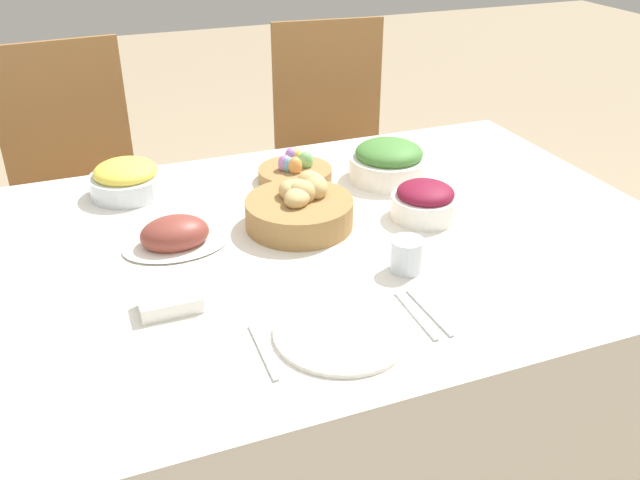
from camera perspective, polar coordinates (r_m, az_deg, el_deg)
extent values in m
plane|color=tan|center=(2.04, -1.03, -18.40)|extent=(12.00, 12.00, 0.00)
cube|color=white|center=(1.78, -1.13, -10.33)|extent=(1.76, 1.14, 0.74)
cylinder|color=olive|center=(2.44, -1.36, -2.49)|extent=(0.03, 0.03, 0.45)
cylinder|color=olive|center=(2.55, 7.16, -1.31)|extent=(0.03, 0.03, 0.45)
cylinder|color=olive|center=(2.77, -3.24, 1.55)|extent=(0.03, 0.03, 0.45)
cylinder|color=olive|center=(2.87, 4.37, 2.45)|extent=(0.03, 0.03, 0.45)
cube|color=olive|center=(2.55, 1.81, 4.85)|extent=(0.46, 0.46, 0.02)
cube|color=olive|center=(2.63, 0.65, 12.23)|extent=(0.42, 0.06, 0.55)
cylinder|color=olive|center=(2.32, -21.93, -6.84)|extent=(0.03, 0.03, 0.45)
cylinder|color=olive|center=(2.35, -12.60, -4.73)|extent=(0.03, 0.03, 0.45)
cylinder|color=olive|center=(2.65, -22.89, -2.33)|extent=(0.03, 0.03, 0.45)
cylinder|color=olive|center=(2.68, -14.74, -0.55)|extent=(0.03, 0.03, 0.45)
cube|color=olive|center=(2.37, -18.92, 1.35)|extent=(0.45, 0.45, 0.02)
cube|color=olive|center=(2.46, -20.72, 9.17)|extent=(0.42, 0.05, 0.55)
cylinder|color=#9E7542|center=(1.62, -1.76, 2.29)|extent=(0.26, 0.26, 0.07)
ellipsoid|color=tan|center=(1.62, -2.50, 4.17)|extent=(0.06, 0.08, 0.05)
ellipsoid|color=tan|center=(1.64, -0.83, 4.79)|extent=(0.08, 0.09, 0.06)
ellipsoid|color=tan|center=(1.62, -1.59, 3.88)|extent=(0.10, 0.09, 0.06)
ellipsoid|color=tan|center=(1.58, -1.89, 3.57)|extent=(0.10, 0.10, 0.05)
ellipsoid|color=tan|center=(1.62, -1.94, 4.12)|extent=(0.09, 0.09, 0.06)
ellipsoid|color=tan|center=(1.60, -1.52, 4.03)|extent=(0.09, 0.09, 0.06)
ellipsoid|color=tan|center=(1.63, -0.40, 4.51)|extent=(0.07, 0.09, 0.06)
cylinder|color=#9E7542|center=(1.88, -2.11, 5.56)|extent=(0.20, 0.20, 0.03)
ellipsoid|color=#7FCC7A|center=(1.88, -1.20, 6.74)|extent=(0.04, 0.04, 0.05)
ellipsoid|color=#60B2E0|center=(1.84, -2.13, 6.20)|extent=(0.04, 0.04, 0.05)
ellipsoid|color=#B27AD1|center=(1.91, -2.43, 7.12)|extent=(0.04, 0.04, 0.05)
ellipsoid|color=#F29E4C|center=(1.84, -2.12, 6.26)|extent=(0.04, 0.04, 0.05)
ellipsoid|color=#60B2E0|center=(1.85, -2.68, 6.34)|extent=(0.04, 0.04, 0.05)
ellipsoid|color=#B27AD1|center=(1.86, -2.96, 6.43)|extent=(0.04, 0.04, 0.05)
ellipsoid|color=#F4D151|center=(1.92, -2.06, 7.12)|extent=(0.03, 0.03, 0.04)
ellipsoid|color=white|center=(1.58, -12.04, -0.33)|extent=(0.24, 0.17, 0.01)
ellipsoid|color=brown|center=(1.57, -12.13, 0.53)|extent=(0.16, 0.12, 0.08)
cylinder|color=white|center=(1.89, 5.76, 6.07)|extent=(0.22, 0.22, 0.07)
ellipsoid|color=#478438|center=(1.87, 5.83, 7.32)|extent=(0.19, 0.19, 0.07)
cylinder|color=silver|center=(1.86, -15.92, 4.50)|extent=(0.19, 0.19, 0.06)
ellipsoid|color=#F4DB4C|center=(1.84, -16.08, 5.57)|extent=(0.16, 0.16, 0.06)
cylinder|color=white|center=(1.69, 8.75, 2.83)|extent=(0.17, 0.17, 0.06)
ellipsoid|color=maroon|center=(1.67, 8.84, 3.99)|extent=(0.14, 0.14, 0.05)
cylinder|color=white|center=(1.27, 1.87, -7.73)|extent=(0.26, 0.26, 0.01)
cube|color=#B7B7BC|center=(1.23, -4.85, -9.34)|extent=(0.01, 0.17, 0.00)
cube|color=#B7B7BC|center=(1.32, 8.05, -6.31)|extent=(0.01, 0.17, 0.00)
cube|color=#B7B7BC|center=(1.34, 9.18, -6.02)|extent=(0.01, 0.17, 0.00)
cylinder|color=silver|center=(1.45, 7.31, -1.26)|extent=(0.07, 0.07, 0.07)
cube|color=white|center=(1.36, -12.52, -5.15)|extent=(0.12, 0.07, 0.03)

